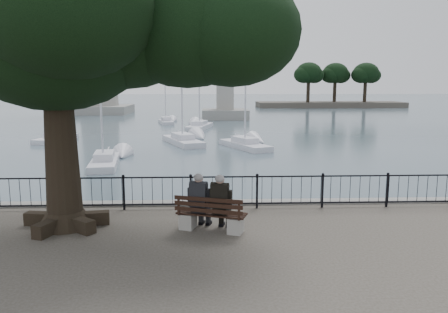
{
  "coord_description": "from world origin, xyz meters",
  "views": [
    {
      "loc": [
        -0.5,
        -10.29,
        3.72
      ],
      "look_at": [
        0.0,
        2.5,
        1.6
      ],
      "focal_mm": 35.0,
      "sensor_mm": 36.0,
      "label": 1
    }
  ],
  "objects_px": {
    "lighthouse": "(96,34)",
    "person_right": "(221,205)",
    "bench": "(211,218)",
    "lion_monument": "(225,102)",
    "tree": "(86,18)",
    "person_left": "(201,203)"
  },
  "relations": [
    {
      "from": "tree",
      "to": "lighthouse",
      "type": "xyz_separation_m",
      "value": [
        -14.5,
        60.89,
        6.26
      ]
    },
    {
      "from": "tree",
      "to": "lion_monument",
      "type": "height_order",
      "value": "tree"
    },
    {
      "from": "lion_monument",
      "to": "lighthouse",
      "type": "bearing_deg",
      "value": 148.88
    },
    {
      "from": "person_left",
      "to": "lion_monument",
      "type": "distance_m",
      "value": 49.34
    },
    {
      "from": "person_right",
      "to": "person_left",
      "type": "bearing_deg",
      "value": 161.57
    },
    {
      "from": "bench",
      "to": "person_left",
      "type": "bearing_deg",
      "value": 143.48
    },
    {
      "from": "person_left",
      "to": "bench",
      "type": "bearing_deg",
      "value": -36.52
    },
    {
      "from": "tree",
      "to": "lion_monument",
      "type": "bearing_deg",
      "value": 83.58
    },
    {
      "from": "bench",
      "to": "person_right",
      "type": "relative_size",
      "value": 1.25
    },
    {
      "from": "person_left",
      "to": "tree",
      "type": "distance_m",
      "value": 5.47
    },
    {
      "from": "person_right",
      "to": "lion_monument",
      "type": "height_order",
      "value": "lion_monument"
    },
    {
      "from": "lighthouse",
      "to": "person_right",
      "type": "bearing_deg",
      "value": -73.81
    },
    {
      "from": "person_left",
      "to": "lighthouse",
      "type": "height_order",
      "value": "lighthouse"
    },
    {
      "from": "bench",
      "to": "lighthouse",
      "type": "relative_size",
      "value": 0.06
    },
    {
      "from": "tree",
      "to": "lighthouse",
      "type": "distance_m",
      "value": 62.91
    },
    {
      "from": "tree",
      "to": "lion_monument",
      "type": "xyz_separation_m",
      "value": [
        5.5,
        48.82,
        -4.05
      ]
    },
    {
      "from": "person_left",
      "to": "lighthouse",
      "type": "bearing_deg",
      "value": 105.77
    },
    {
      "from": "lighthouse",
      "to": "bench",
      "type": "bearing_deg",
      "value": -74.05
    },
    {
      "from": "person_right",
      "to": "tree",
      "type": "relative_size",
      "value": 0.15
    },
    {
      "from": "person_right",
      "to": "lighthouse",
      "type": "relative_size",
      "value": 0.05
    },
    {
      "from": "bench",
      "to": "lighthouse",
      "type": "xyz_separation_m",
      "value": [
        -17.58,
        61.53,
        11.29
      ]
    },
    {
      "from": "person_left",
      "to": "lighthouse",
      "type": "relative_size",
      "value": 0.05
    }
  ]
}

